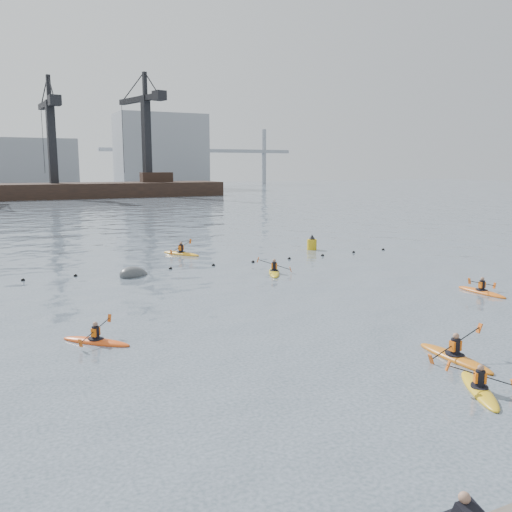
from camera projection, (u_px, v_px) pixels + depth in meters
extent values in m
plane|color=#33424B|center=(448.00, 385.00, 16.87)|extent=(400.00, 400.00, 0.00)
sphere|color=#8C6651|center=(464.00, 498.00, 9.25)|extent=(0.21, 0.21, 0.21)
sphere|color=black|center=(23.00, 280.00, 32.23)|extent=(0.24, 0.24, 0.24)
sphere|color=black|center=(75.00, 276.00, 33.51)|extent=(0.24, 0.24, 0.24)
sphere|color=black|center=(125.00, 272.00, 34.70)|extent=(0.24, 0.24, 0.24)
sphere|color=black|center=(170.00, 269.00, 35.85)|extent=(0.24, 0.24, 0.24)
sphere|color=black|center=(213.00, 265.00, 37.03)|extent=(0.24, 0.24, 0.24)
sphere|color=black|center=(253.00, 262.00, 38.31)|extent=(0.24, 0.24, 0.24)
sphere|color=black|center=(289.00, 259.00, 39.69)|extent=(0.24, 0.24, 0.24)
sphere|color=black|center=(322.00, 255.00, 41.14)|extent=(0.24, 0.24, 0.24)
sphere|color=black|center=(354.00, 252.00, 42.59)|extent=(0.24, 0.24, 0.24)
sphere|color=black|center=(383.00, 250.00, 43.96)|extent=(0.24, 0.24, 0.24)
cube|color=black|center=(55.00, 194.00, 114.15)|extent=(72.00, 12.00, 4.50)
cube|color=black|center=(156.00, 177.00, 123.15)|extent=(7.00, 3.00, 2.20)
cube|color=black|center=(52.00, 142.00, 112.38)|extent=(1.73, 1.73, 17.00)
cube|color=black|center=(47.00, 104.00, 112.97)|extent=(2.50, 15.05, 1.20)
cube|color=black|center=(55.00, 100.00, 106.64)|extent=(2.42, 2.78, 2.00)
cube|color=black|center=(49.00, 87.00, 110.56)|extent=(0.87, 0.87, 5.00)
cube|color=black|center=(147.00, 139.00, 120.90)|extent=(1.96, 1.96, 19.00)
cube|color=black|center=(139.00, 99.00, 121.33)|extent=(5.56, 16.73, 1.20)
cube|color=black|center=(159.00, 96.00, 115.01)|extent=(2.80, 3.08, 2.00)
cube|color=black|center=(145.00, 84.00, 118.92)|extent=(0.98, 0.98, 5.00)
cube|color=gray|center=(18.00, 165.00, 146.38)|extent=(30.00, 14.00, 14.00)
cube|color=gray|center=(161.00, 152.00, 163.10)|extent=(26.00, 14.00, 22.00)
cube|color=gray|center=(200.00, 151.00, 189.33)|extent=(70.00, 2.00, 1.20)
cylinder|color=gray|center=(129.00, 156.00, 178.80)|extent=(1.60, 1.60, 20.00)
cylinder|color=gray|center=(264.00, 157.00, 200.52)|extent=(1.60, 1.60, 20.00)
ellipsoid|color=#C86812|center=(455.00, 358.00, 19.14)|extent=(0.78, 3.45, 0.34)
cylinder|color=black|center=(455.00, 354.00, 19.12)|extent=(0.66, 0.66, 0.06)
cylinder|color=black|center=(455.00, 346.00, 19.07)|extent=(0.32, 0.32, 0.56)
cube|color=orange|center=(455.00, 346.00, 19.06)|extent=(0.39, 0.25, 0.36)
sphere|color=#8C6651|center=(456.00, 336.00, 19.01)|extent=(0.23, 0.23, 0.23)
cylinder|color=black|center=(456.00, 343.00, 19.05)|extent=(2.20, 0.10, 0.93)
cube|color=#D85914|center=(431.00, 359.00, 18.67)|extent=(0.19, 0.15, 0.36)
cube|color=#D85914|center=(479.00, 328.00, 19.43)|extent=(0.19, 0.15, 0.36)
ellipsoid|color=gold|center=(479.00, 390.00, 16.40)|extent=(2.07, 2.92, 0.30)
cylinder|color=black|center=(479.00, 387.00, 16.38)|extent=(0.78, 0.78, 0.06)
cylinder|color=black|center=(480.00, 378.00, 16.34)|extent=(0.28, 0.28, 0.49)
cube|color=orange|center=(480.00, 378.00, 16.33)|extent=(0.40, 0.35, 0.32)
sphere|color=#8C6651|center=(481.00, 368.00, 16.28)|extent=(0.20, 0.20, 0.20)
cylinder|color=black|center=(480.00, 375.00, 16.32)|extent=(1.75, 1.05, 0.62)
cube|color=#D85914|center=(448.00, 366.00, 16.35)|extent=(0.18, 0.18, 0.32)
ellipsoid|color=#EA4F16|center=(96.00, 342.00, 20.92)|extent=(2.55, 2.53, 0.30)
cylinder|color=black|center=(96.00, 339.00, 20.90)|extent=(0.79, 0.79, 0.06)
cylinder|color=black|center=(96.00, 332.00, 20.85)|extent=(0.28, 0.28, 0.49)
cube|color=orange|center=(96.00, 332.00, 20.85)|extent=(0.38, 0.38, 0.32)
sphere|color=#8C6651|center=(95.00, 324.00, 20.80)|extent=(0.20, 0.20, 0.20)
cylinder|color=black|center=(95.00, 330.00, 20.84)|extent=(1.44, 1.45, 0.50)
cube|color=#D85914|center=(80.00, 343.00, 19.98)|extent=(0.18, 0.18, 0.32)
cube|color=#D85914|center=(109.00, 318.00, 21.70)|extent=(0.18, 0.18, 0.32)
ellipsoid|color=gold|center=(274.00, 273.00, 34.48)|extent=(2.02, 3.21, 0.33)
cylinder|color=black|center=(274.00, 271.00, 34.46)|extent=(0.82, 0.82, 0.06)
cylinder|color=black|center=(274.00, 266.00, 34.41)|extent=(0.31, 0.31, 0.53)
cube|color=orange|center=(274.00, 266.00, 34.41)|extent=(0.43, 0.36, 0.35)
sphere|color=#8C6651|center=(274.00, 261.00, 34.35)|extent=(0.21, 0.21, 0.21)
cylinder|color=black|center=(274.00, 265.00, 34.39)|extent=(1.94, 0.98, 0.71)
cube|color=#D85914|center=(258.00, 260.00, 34.34)|extent=(0.20, 0.20, 0.35)
cube|color=#D85914|center=(290.00, 269.00, 34.44)|extent=(0.20, 0.20, 0.35)
ellipsoid|color=#DA6014|center=(481.00, 292.00, 29.11)|extent=(0.69, 3.11, 0.31)
cylinder|color=black|center=(482.00, 290.00, 29.09)|extent=(0.59, 0.59, 0.06)
cylinder|color=black|center=(482.00, 285.00, 29.05)|extent=(0.29, 0.29, 0.50)
cube|color=orange|center=(482.00, 285.00, 29.05)|extent=(0.35, 0.22, 0.33)
sphere|color=#8C6651|center=(482.00, 279.00, 28.99)|extent=(0.20, 0.20, 0.20)
cylinder|color=black|center=(482.00, 283.00, 29.03)|extent=(2.08, 0.08, 0.52)
cube|color=#D85914|center=(494.00, 286.00, 29.52)|extent=(0.13, 0.14, 0.33)
cube|color=#D85914|center=(469.00, 281.00, 28.55)|extent=(0.13, 0.14, 0.33)
ellipsoid|color=orange|center=(181.00, 254.00, 41.77)|extent=(2.41, 3.39, 0.35)
cylinder|color=black|center=(181.00, 252.00, 41.74)|extent=(0.91, 0.91, 0.07)
cylinder|color=black|center=(181.00, 248.00, 41.69)|extent=(0.33, 0.33, 0.57)
cube|color=orange|center=(181.00, 248.00, 41.69)|extent=(0.47, 0.41, 0.37)
sphere|color=#8C6651|center=(181.00, 243.00, 41.63)|extent=(0.23, 0.23, 0.23)
cylinder|color=black|center=(181.00, 247.00, 41.67)|extent=(2.05, 1.23, 0.66)
cube|color=#D85914|center=(171.00, 252.00, 40.79)|extent=(0.21, 0.21, 0.38)
cube|color=#D85914|center=(190.00, 241.00, 42.55)|extent=(0.21, 0.21, 0.38)
ellipsoid|color=#37393B|center=(134.00, 275.00, 33.77)|extent=(2.75, 2.55, 1.57)
cylinder|color=gold|center=(312.00, 246.00, 44.15)|extent=(0.78, 0.78, 1.01)
cone|color=black|center=(312.00, 237.00, 44.03)|extent=(0.49, 0.49, 0.39)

